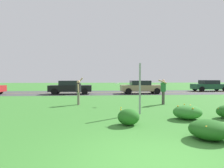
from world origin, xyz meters
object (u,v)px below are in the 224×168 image
object	(u,v)px
person_thrower_dark_shirt	(79,90)
car_tan_center_right	(141,87)
person_catcher_green_shirt	(163,89)
sign_post_near_path	(140,89)
frisbee_white	(117,83)
car_dark_green_rightmost	(209,86)
car_black_center_left	(70,87)

from	to	relation	value
person_thrower_dark_shirt	car_tan_center_right	world-z (taller)	person_thrower_dark_shirt
person_thrower_dark_shirt	person_catcher_green_shirt	xyz separation A→B (m)	(5.53, -0.29, 0.04)
person_thrower_dark_shirt	person_catcher_green_shirt	distance (m)	5.54
sign_post_near_path	frisbee_white	world-z (taller)	sign_post_near_path
frisbee_white	car_dark_green_rightmost	size ratio (longest dim) A/B	0.06
person_thrower_dark_shirt	car_dark_green_rightmost	world-z (taller)	person_thrower_dark_shirt
frisbee_white	car_dark_green_rightmost	xyz separation A→B (m)	(13.65, 12.58, -0.65)
person_catcher_green_shirt	car_black_center_left	size ratio (longest dim) A/B	0.37
person_thrower_dark_shirt	car_dark_green_rightmost	distance (m)	20.18
car_tan_center_right	car_dark_green_rightmost	world-z (taller)	same
sign_post_near_path	car_black_center_left	xyz separation A→B (m)	(-4.80, 12.46, -0.48)
sign_post_near_path	frisbee_white	bearing A→B (deg)	103.49
person_catcher_green_shirt	frisbee_white	xyz separation A→B (m)	(-3.09, -0.12, 0.40)
car_black_center_left	car_tan_center_right	size ratio (longest dim) A/B	1.00
person_catcher_green_shirt	frisbee_white	world-z (taller)	person_catcher_green_shirt
person_thrower_dark_shirt	car_black_center_left	bearing A→B (deg)	100.16
car_tan_center_right	car_black_center_left	bearing A→B (deg)	180.00
car_black_center_left	car_tan_center_right	distance (m)	7.72
frisbee_white	car_black_center_left	xyz separation A→B (m)	(-4.02, 9.24, -0.65)
frisbee_white	car_tan_center_right	bearing A→B (deg)	68.21
person_catcher_green_shirt	car_tan_center_right	world-z (taller)	person_catcher_green_shirt
sign_post_near_path	car_black_center_left	distance (m)	13.36
car_tan_center_right	frisbee_white	bearing A→B (deg)	-111.79
sign_post_near_path	frisbee_white	distance (m)	3.32
person_thrower_dark_shirt	car_dark_green_rightmost	xyz separation A→B (m)	(16.09, 12.17, -0.21)
person_catcher_green_shirt	car_dark_green_rightmost	bearing A→B (deg)	49.73
person_thrower_dark_shirt	car_tan_center_right	size ratio (longest dim) A/B	0.39
car_tan_center_right	car_dark_green_rightmost	bearing A→B (deg)	18.60
car_black_center_left	car_dark_green_rightmost	size ratio (longest dim) A/B	1.00
car_black_center_left	car_dark_green_rightmost	xyz separation A→B (m)	(17.67, 3.35, 0.00)
sign_post_near_path	person_thrower_dark_shirt	bearing A→B (deg)	131.50
person_thrower_dark_shirt	frisbee_white	bearing A→B (deg)	-9.55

